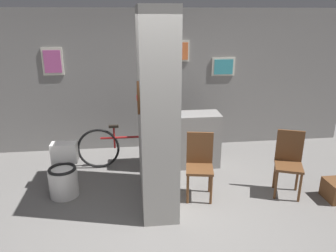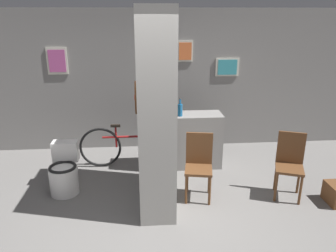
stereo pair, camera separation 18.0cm
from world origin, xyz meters
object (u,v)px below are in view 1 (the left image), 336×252
toilet (64,175)px  chair_near_pillar (200,163)px  bottle_tall (179,109)px  chair_by_doorway (289,160)px  bicycle (131,146)px

toilet → chair_near_pillar: 1.96m
toilet → bottle_tall: (1.77, 0.64, 0.74)m
bottle_tall → chair_near_pillar: bearing=-79.8°
toilet → chair_near_pillar: chair_near_pillar is taller
toilet → chair_by_doorway: size_ratio=0.76×
chair_near_pillar → toilet: bearing=-177.9°
chair_by_doorway → bicycle: chair_by_doorway is taller
toilet → bicycle: (0.98, 0.79, 0.07)m
chair_by_doorway → bicycle: (-2.24, 1.14, -0.15)m
bicycle → chair_by_doorway: bearing=-27.0°
bottle_tall → bicycle: bearing=169.5°
toilet → bicycle: size_ratio=0.40×
toilet → chair_by_doorway: 3.25m
chair_near_pillar → bottle_tall: bearing=110.4°
chair_by_doorway → bicycle: 2.52m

